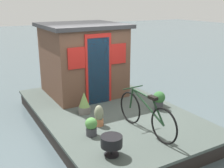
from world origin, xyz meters
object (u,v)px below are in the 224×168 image
(houseboat_cabin, at_px, (83,59))
(bicycle, at_px, (146,114))
(charcoal_grill, at_px, (112,142))
(potted_plant_basil, at_px, (91,126))
(potted_plant_rosemary, at_px, (99,116))
(potted_plant_geranium, at_px, (159,99))
(potted_plant_thyme, at_px, (84,103))

(houseboat_cabin, xyz_separation_m, bicycle, (-2.91, -0.06, -0.61))
(charcoal_grill, bearing_deg, potted_plant_basil, -0.90)
(potted_plant_rosemary, xyz_separation_m, charcoal_grill, (-1.16, 0.35, 0.03))
(potted_plant_rosemary, height_order, potted_plant_basil, potted_plant_rosemary)
(potted_plant_basil, bearing_deg, bicycle, -112.40)
(houseboat_cabin, height_order, potted_plant_rosemary, houseboat_cabin)
(houseboat_cabin, xyz_separation_m, potted_plant_geranium, (-2.07, -1.10, -0.75))
(potted_plant_geranium, bearing_deg, potted_plant_thyme, 68.82)
(bicycle, distance_m, potted_plant_thyme, 1.66)
(potted_plant_rosemary, bearing_deg, houseboat_cabin, -15.82)
(potted_plant_geranium, bearing_deg, potted_plant_basil, 101.84)
(houseboat_cabin, xyz_separation_m, potted_plant_thyme, (-1.40, 0.61, -0.75))
(bicycle, relative_size, potted_plant_geranium, 3.93)
(bicycle, bearing_deg, houseboat_cabin, 1.20)
(bicycle, bearing_deg, potted_plant_basil, 67.60)
(potted_plant_geranium, xyz_separation_m, potted_plant_basil, (-0.43, 2.05, -0.05))
(potted_plant_geranium, distance_m, charcoal_grill, 2.42)
(potted_plant_geranium, height_order, potted_plant_basil, potted_plant_geranium)
(bicycle, xyz_separation_m, charcoal_grill, (-0.42, 1.02, -0.14))
(houseboat_cabin, height_order, potted_plant_geranium, houseboat_cabin)
(potted_plant_thyme, bearing_deg, houseboat_cabin, -23.54)
(potted_plant_geranium, relative_size, potted_plant_basil, 1.20)
(houseboat_cabin, relative_size, potted_plant_geranium, 4.78)
(potted_plant_thyme, bearing_deg, potted_plant_geranium, -111.18)
(bicycle, relative_size, charcoal_grill, 4.66)
(bicycle, height_order, potted_plant_basil, bicycle)
(potted_plant_rosemary, relative_size, potted_plant_thyme, 0.88)
(potted_plant_rosemary, height_order, charcoal_grill, potted_plant_rosemary)
(charcoal_grill, bearing_deg, potted_plant_rosemary, -16.78)
(charcoal_grill, bearing_deg, potted_plant_thyme, -10.37)
(potted_plant_thyme, relative_size, charcoal_grill, 1.38)
(potted_plant_geranium, bearing_deg, potted_plant_rosemary, 93.47)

